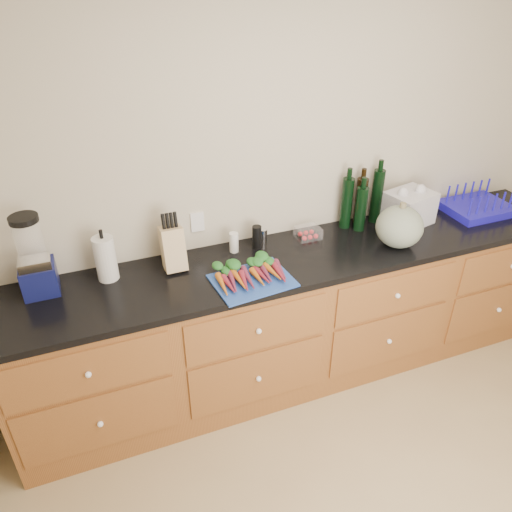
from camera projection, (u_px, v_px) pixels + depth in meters
name	position (u px, v px, depth m)	size (l,w,h in m)	color
wall_back	(288.00, 177.00, 3.07)	(4.10, 0.05, 2.60)	#BFB69E
cabinets	(305.00, 317.00, 3.25)	(3.60, 0.64, 0.90)	brown
countertop	(309.00, 256.00, 3.01)	(3.64, 0.62, 0.04)	black
cutting_board	(252.00, 281.00, 2.74)	(0.42, 0.32, 0.01)	#21459B
carrots	(250.00, 273.00, 2.75)	(0.38, 0.28, 0.05)	#C56417
squash	(399.00, 227.00, 3.01)	(0.28, 0.28, 0.26)	slate
blender_appliance	(35.00, 260.00, 2.56)	(0.18, 0.18, 0.45)	#0F1346
paper_towel	(106.00, 259.00, 2.70)	(0.11, 0.11, 0.26)	silver
knife_block	(173.00, 248.00, 2.80)	(0.12, 0.12, 0.25)	tan
grinder_salt	(234.00, 242.00, 2.98)	(0.05, 0.05, 0.12)	silver
grinder_pepper	(257.00, 237.00, 3.02)	(0.06, 0.06, 0.14)	black
canister_chrome	(263.00, 238.00, 3.04)	(0.05, 0.05, 0.11)	silver
tomato_box	(308.00, 233.00, 3.14)	(0.15, 0.12, 0.07)	white
bottles	(361.00, 202.00, 3.23)	(0.30, 0.15, 0.36)	black
grocery_bag	(409.00, 208.00, 3.28)	(0.29, 0.23, 0.21)	white
dish_rack	(477.00, 206.00, 3.46)	(0.44, 0.35, 0.17)	#1A13AD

